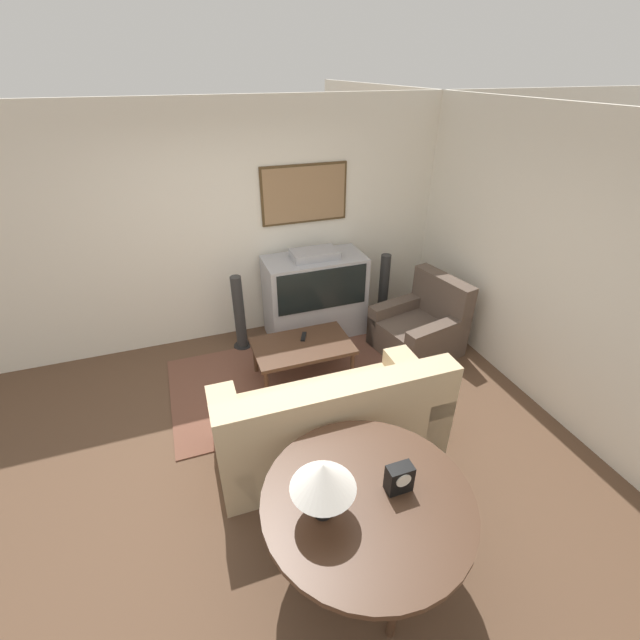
{
  "coord_description": "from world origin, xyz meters",
  "views": [
    {
      "loc": [
        -0.57,
        -2.63,
        2.96
      ],
      "look_at": [
        0.66,
        0.82,
        0.75
      ],
      "focal_mm": 24.0,
      "sensor_mm": 36.0,
      "label": 1
    }
  ],
  "objects": [
    {
      "name": "armchair",
      "position": [
        1.97,
        0.98,
        0.28
      ],
      "size": [
        0.99,
        0.97,
        0.88
      ],
      "rotation": [
        0.0,
        0.0,
        -1.37
      ],
      "color": "brown",
      "rests_on": "ground_plane"
    },
    {
      "name": "speaker_tower_left",
      "position": [
        -0.02,
        1.73,
        0.44
      ],
      "size": [
        0.21,
        0.21,
        0.93
      ],
      "color": "black",
      "rests_on": "ground_plane"
    },
    {
      "name": "coffee_table",
      "position": [
        0.49,
        0.91,
        0.39
      ],
      "size": [
        1.02,
        0.63,
        0.44
      ],
      "color": "#472D1E",
      "rests_on": "ground_plane"
    },
    {
      "name": "area_rug",
      "position": [
        0.37,
        0.93,
        0.01
      ],
      "size": [
        2.54,
        1.52,
        0.01
      ],
      "color": "brown",
      "rests_on": "ground_plane"
    },
    {
      "name": "ground_plane",
      "position": [
        0.0,
        0.0,
        0.0
      ],
      "size": [
        12.0,
        12.0,
        0.0
      ],
      "primitive_type": "plane",
      "color": "brown"
    },
    {
      "name": "mantel_clock",
      "position": [
        0.44,
        -1.2,
        0.84
      ],
      "size": [
        0.16,
        0.1,
        0.19
      ],
      "color": "black",
      "rests_on": "console_table"
    },
    {
      "name": "table_lamp",
      "position": [
        -0.05,
        -1.2,
        1.06
      ],
      "size": [
        0.37,
        0.37,
        0.4
      ],
      "color": "black",
      "rests_on": "console_table"
    },
    {
      "name": "speaker_tower_right",
      "position": [
        1.85,
        1.73,
        0.44
      ],
      "size": [
        0.21,
        0.21,
        0.93
      ],
      "color": "black",
      "rests_on": "ground_plane"
    },
    {
      "name": "tv",
      "position": [
        0.92,
        1.74,
        0.52
      ],
      "size": [
        1.18,
        0.58,
        1.11
      ],
      "color": "#9E9EA3",
      "rests_on": "ground_plane"
    },
    {
      "name": "console_table",
      "position": [
        0.24,
        -1.2,
        0.69
      ],
      "size": [
        1.28,
        1.28,
        0.75
      ],
      "color": "#472D1E",
      "rests_on": "ground_plane"
    },
    {
      "name": "couch",
      "position": [
        0.4,
        -0.15,
        0.33
      ],
      "size": [
        1.92,
        0.88,
        0.95
      ],
      "rotation": [
        0.0,
        0.0,
        3.13
      ],
      "color": "#CCB289",
      "rests_on": "ground_plane"
    },
    {
      "name": "wall_right",
      "position": [
        2.63,
        0.0,
        1.35
      ],
      "size": [
        0.06,
        12.0,
        2.7
      ],
      "color": "silver",
      "rests_on": "ground_plane"
    },
    {
      "name": "wall_back",
      "position": [
        0.01,
        2.13,
        1.35
      ],
      "size": [
        12.0,
        0.1,
        2.7
      ],
      "color": "silver",
      "rests_on": "ground_plane"
    },
    {
      "name": "remote",
      "position": [
        0.55,
        1.03,
        0.45
      ],
      "size": [
        0.11,
        0.16,
        0.02
      ],
      "color": "black",
      "rests_on": "coffee_table"
    }
  ]
}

